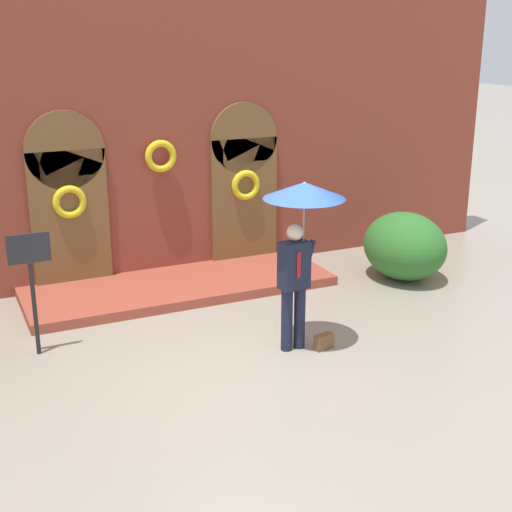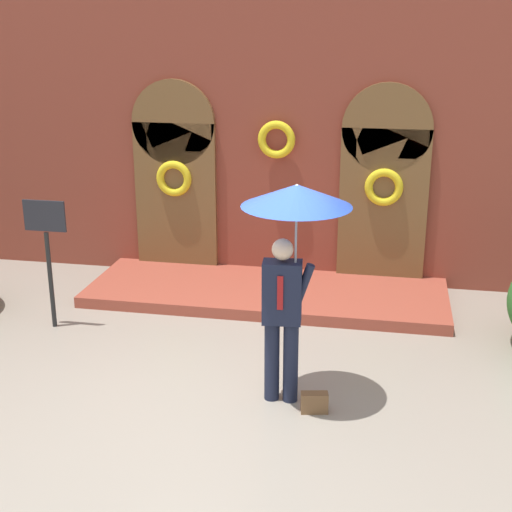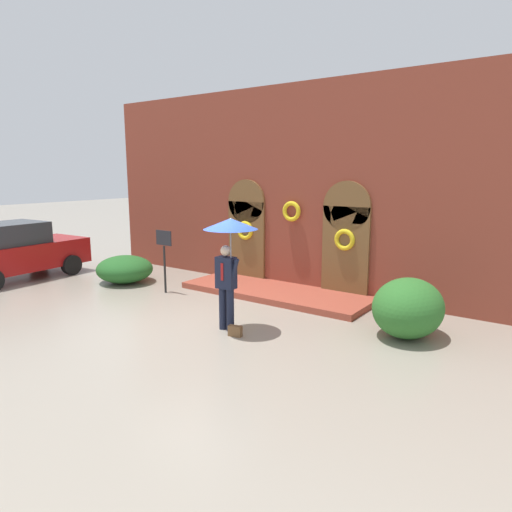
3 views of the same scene
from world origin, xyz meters
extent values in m
plane|color=gray|center=(0.00, 0.00, 0.00)|extent=(80.00, 80.00, 0.00)
cube|color=brown|center=(0.00, 4.20, 2.80)|extent=(14.00, 0.50, 5.60)
cube|color=brown|center=(-1.60, 3.91, 1.20)|extent=(1.30, 0.08, 2.40)
cylinder|color=brown|center=(-1.60, 3.91, 2.40)|extent=(1.30, 0.08, 1.30)
cube|color=brown|center=(1.60, 3.91, 1.20)|extent=(1.30, 0.08, 2.40)
cylinder|color=brown|center=(1.60, 3.91, 2.40)|extent=(1.30, 0.08, 1.30)
torus|color=yellow|center=(-1.60, 3.84, 1.55)|extent=(0.56, 0.12, 0.56)
torus|color=yellow|center=(1.60, 3.84, 1.55)|extent=(0.56, 0.12, 0.56)
torus|color=yellow|center=(0.00, 3.84, 2.20)|extent=(0.56, 0.12, 0.56)
cube|color=#98402E|center=(0.00, 3.05, 0.08)|extent=(5.20, 1.80, 0.16)
cylinder|color=#191E33|center=(0.57, 0.18, 0.45)|extent=(0.16, 0.16, 0.90)
cylinder|color=#191E33|center=(0.77, 0.18, 0.45)|extent=(0.16, 0.16, 0.90)
cube|color=#191E33|center=(0.67, 0.18, 1.23)|extent=(0.42, 0.28, 0.66)
cube|color=#A51919|center=(0.67, 0.05, 1.27)|extent=(0.06, 0.02, 0.36)
sphere|color=beige|center=(0.67, 0.18, 1.69)|extent=(0.22, 0.22, 0.22)
cylinder|color=#191E33|center=(0.89, 0.18, 1.33)|extent=(0.22, 0.09, 0.46)
cylinder|color=gray|center=(0.80, 0.18, 1.65)|extent=(0.02, 0.02, 0.98)
cone|color=#284CB7|center=(0.80, 0.18, 2.25)|extent=(1.10, 1.10, 0.22)
cone|color=white|center=(0.80, 0.18, 2.27)|extent=(0.61, 0.61, 0.20)
cube|color=brown|center=(1.05, -0.02, 0.11)|extent=(0.30, 0.17, 0.22)
cylinder|color=black|center=(-2.59, 1.51, 0.65)|extent=(0.06, 0.06, 1.30)
cube|color=#232328|center=(-2.59, 1.51, 1.52)|extent=(0.56, 0.03, 0.40)
ellipsoid|color=#2D6B28|center=(3.87, 1.99, 0.60)|extent=(1.37, 1.64, 1.20)
camera|label=1|loc=(-3.67, -7.89, 4.26)|focal=50.00mm
camera|label=2|loc=(1.69, -6.54, 3.86)|focal=50.00mm
camera|label=3|loc=(6.50, -6.90, 3.28)|focal=32.00mm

